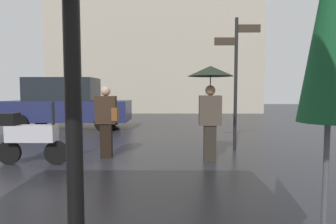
# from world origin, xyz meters

# --- Properties ---
(folded_patio_umbrella_near) EXTENTS (0.44, 0.44, 2.50)m
(folded_patio_umbrella_near) POSITION_xyz_m (2.04, -0.56, 1.77)
(folded_patio_umbrella_near) COLOR black
(folded_patio_umbrella_near) RESTS_ON ground
(pedestrian_with_umbrella) EXTENTS (0.92, 0.92, 1.94)m
(pedestrian_with_umbrella) POSITION_xyz_m (1.84, 3.38, 1.51)
(pedestrian_with_umbrella) COLOR #2A241E
(pedestrian_with_umbrella) RESTS_ON ground
(pedestrian_with_bag) EXTENTS (0.48, 0.24, 1.54)m
(pedestrian_with_bag) POSITION_xyz_m (-0.33, 3.71, 0.87)
(pedestrian_with_bag) COLOR black
(pedestrian_with_bag) RESTS_ON ground
(parked_scooter) EXTENTS (1.39, 0.32, 1.23)m
(parked_scooter) POSITION_xyz_m (-1.72, 3.14, 0.55)
(parked_scooter) COLOR black
(parked_scooter) RESTS_ON ground
(parked_car_left) EXTENTS (4.56, 1.84, 1.94)m
(parked_car_left) POSITION_xyz_m (-2.92, 8.56, 0.97)
(parked_car_left) COLOR #1E234C
(parked_car_left) RESTS_ON ground
(street_signpost) EXTENTS (1.08, 0.08, 3.16)m
(street_signpost) POSITION_xyz_m (2.60, 4.49, 1.91)
(street_signpost) COLOR black
(street_signpost) RESTS_ON ground
(building_block) EXTENTS (14.13, 2.34, 14.91)m
(building_block) POSITION_xyz_m (0.00, 17.22, 7.46)
(building_block) COLOR #B2A893
(building_block) RESTS_ON ground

